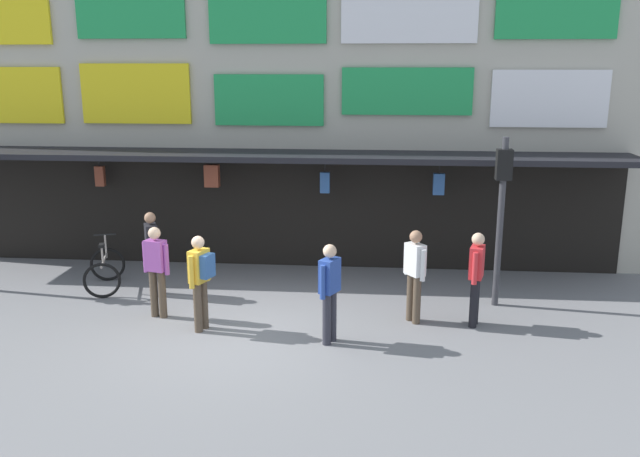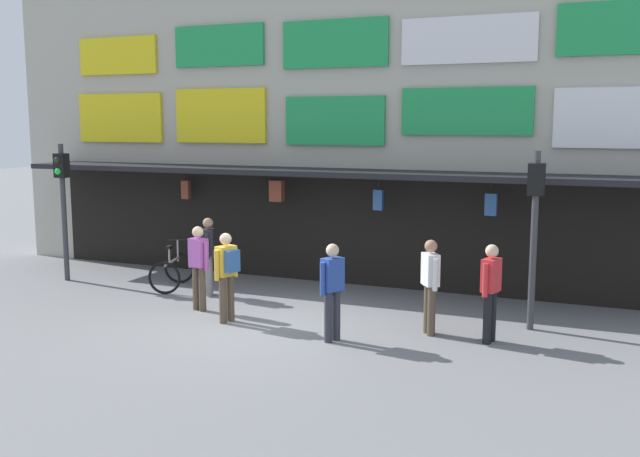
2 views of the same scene
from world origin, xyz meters
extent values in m
plane|color=slate|center=(0.00, 0.00, 0.00)|extent=(80.00, 80.00, 0.00)
cube|color=#B2AD9E|center=(0.00, 4.60, 4.00)|extent=(18.00, 1.20, 8.00)
cube|color=black|center=(0.00, 3.30, 2.60)|extent=(15.30, 1.40, 0.12)
cube|color=green|center=(-2.95, 3.95, 5.48)|extent=(2.38, 0.08, 0.96)
cube|color=green|center=(0.00, 3.95, 5.41)|extent=(2.49, 0.08, 1.05)
cube|color=white|center=(2.95, 3.95, 5.37)|extent=(2.80, 0.08, 0.96)
cube|color=green|center=(5.90, 3.95, 5.47)|extent=(2.43, 0.08, 1.01)
cube|color=yellow|center=(-5.90, 3.95, 3.80)|extent=(2.53, 0.08, 1.23)
cube|color=yellow|center=(-2.95, 3.95, 3.84)|extent=(2.44, 0.08, 1.29)
cube|color=green|center=(0.00, 3.95, 3.72)|extent=(2.37, 0.08, 1.09)
cube|color=green|center=(2.95, 3.95, 3.91)|extent=(2.75, 0.08, 0.98)
cube|color=white|center=(5.90, 3.95, 3.77)|extent=(2.40, 0.08, 1.18)
cylinder|color=black|center=(-3.78, 3.65, 2.41)|extent=(0.02, 0.02, 0.26)
cube|color=brown|center=(-3.78, 3.65, 2.05)|extent=(0.20, 0.12, 0.45)
cylinder|color=black|center=(-1.17, 3.37, 2.46)|extent=(0.02, 0.02, 0.16)
cube|color=brown|center=(-1.17, 3.37, 2.15)|extent=(0.31, 0.18, 0.48)
cylinder|color=black|center=(1.27, 3.30, 2.40)|extent=(0.02, 0.02, 0.27)
cube|color=#2D5693|center=(1.27, 3.30, 2.05)|extent=(0.20, 0.12, 0.44)
cylinder|color=black|center=(3.64, 3.30, 2.41)|extent=(0.02, 0.02, 0.26)
cube|color=#2D5693|center=(3.64, 3.30, 2.05)|extent=(0.23, 0.14, 0.44)
cube|color=black|center=(0.00, 3.98, 1.25)|extent=(15.30, 0.04, 2.50)
cylinder|color=#38383D|center=(4.66, 1.77, 1.60)|extent=(0.12, 0.12, 3.20)
cube|color=black|center=(4.66, 1.77, 2.70)|extent=(0.28, 0.24, 0.56)
sphere|color=red|center=(4.66, 1.90, 2.83)|extent=(0.15, 0.15, 0.15)
sphere|color=black|center=(4.66, 1.90, 2.57)|extent=(0.15, 0.15, 0.15)
torus|color=black|center=(-3.28, 2.52, 0.36)|extent=(0.71, 0.27, 0.72)
torus|color=black|center=(-2.96, 1.47, 0.36)|extent=(0.71, 0.27, 0.72)
cylinder|color=#A3998E|center=(-3.12, 2.00, 0.61)|extent=(0.34, 0.96, 0.05)
cylinder|color=#A3998E|center=(-3.07, 1.84, 0.78)|extent=(0.04, 0.04, 0.35)
cube|color=black|center=(-3.07, 1.84, 0.97)|extent=(0.15, 0.22, 0.06)
cylinder|color=#A3998E|center=(-3.25, 2.45, 0.78)|extent=(0.04, 0.04, 0.50)
cylinder|color=black|center=(-3.25, 2.45, 1.03)|extent=(0.43, 0.16, 0.04)
cylinder|color=black|center=(4.08, 0.62, 0.44)|extent=(0.14, 0.14, 0.88)
cylinder|color=black|center=(4.13, 0.79, 0.44)|extent=(0.14, 0.14, 0.88)
cube|color=red|center=(4.11, 0.70, 1.16)|extent=(0.31, 0.41, 0.56)
sphere|color=beige|center=(4.11, 0.70, 1.57)|extent=(0.22, 0.22, 0.22)
cylinder|color=red|center=(4.05, 0.49, 1.11)|extent=(0.09, 0.09, 0.56)
cylinder|color=red|center=(4.17, 0.91, 1.11)|extent=(0.09, 0.09, 0.56)
cylinder|color=brown|center=(-1.62, 0.63, 0.44)|extent=(0.14, 0.14, 0.88)
cylinder|color=brown|center=(-1.45, 0.59, 0.44)|extent=(0.14, 0.14, 0.88)
cube|color=#9E4CA8|center=(-1.54, 0.61, 1.16)|extent=(0.41, 0.31, 0.56)
sphere|color=beige|center=(-1.54, 0.61, 1.57)|extent=(0.22, 0.22, 0.22)
cylinder|color=#9E4CA8|center=(-1.75, 0.67, 1.11)|extent=(0.09, 0.09, 0.56)
cylinder|color=#9E4CA8|center=(-1.33, 0.55, 1.11)|extent=(0.09, 0.09, 0.56)
cylinder|color=brown|center=(3.00, 0.85, 0.44)|extent=(0.14, 0.14, 0.88)
cylinder|color=brown|center=(3.11, 0.70, 0.44)|extent=(0.14, 0.14, 0.88)
cube|color=white|center=(3.06, 0.78, 1.16)|extent=(0.39, 0.42, 0.56)
sphere|color=#A87A5B|center=(3.06, 0.78, 1.57)|extent=(0.22, 0.22, 0.22)
cylinder|color=white|center=(2.93, 0.96, 1.11)|extent=(0.09, 0.09, 0.56)
cylinder|color=white|center=(3.18, 0.60, 1.11)|extent=(0.09, 0.09, 0.56)
cylinder|color=gray|center=(-1.98, 1.69, 0.44)|extent=(0.14, 0.14, 0.88)
cylinder|color=gray|center=(-2.06, 1.85, 0.44)|extent=(0.14, 0.14, 0.88)
cube|color=#232328|center=(-2.02, 1.77, 1.16)|extent=(0.35, 0.42, 0.56)
sphere|color=#A87A5B|center=(-2.02, 1.77, 1.57)|extent=(0.22, 0.22, 0.22)
cylinder|color=#232328|center=(-1.92, 1.58, 1.11)|extent=(0.09, 0.09, 0.56)
cylinder|color=#232328|center=(-2.12, 1.97, 1.11)|extent=(0.09, 0.09, 0.56)
cylinder|color=brown|center=(-0.64, -0.01, 0.44)|extent=(0.14, 0.14, 0.88)
cylinder|color=brown|center=(-0.57, 0.16, 0.44)|extent=(0.14, 0.14, 0.88)
cube|color=gold|center=(-0.61, 0.08, 1.16)|extent=(0.33, 0.41, 0.56)
sphere|color=beige|center=(-0.61, 0.08, 1.57)|extent=(0.22, 0.22, 0.22)
cylinder|color=gold|center=(-0.68, -0.13, 1.11)|extent=(0.09, 0.09, 0.56)
cylinder|color=gold|center=(-0.53, 0.28, 1.11)|extent=(0.09, 0.09, 0.56)
cube|color=#2D5693|center=(-0.46, 0.02, 1.18)|extent=(0.25, 0.32, 0.40)
cylinder|color=#2D2D38|center=(1.60, -0.34, 0.44)|extent=(0.14, 0.14, 0.88)
cylinder|color=#2D2D38|center=(1.68, -0.18, 0.44)|extent=(0.14, 0.14, 0.88)
cube|color=#28479E|center=(1.64, -0.26, 1.16)|extent=(0.36, 0.42, 0.56)
sphere|color=beige|center=(1.64, -0.26, 1.57)|extent=(0.22, 0.22, 0.22)
cylinder|color=#28479E|center=(1.54, -0.45, 1.11)|extent=(0.09, 0.09, 0.56)
cylinder|color=#28479E|center=(1.73, -0.06, 1.11)|extent=(0.09, 0.09, 0.56)
camera|label=1|loc=(2.37, -10.31, 4.46)|focal=36.87mm
camera|label=2|loc=(5.99, -11.21, 3.68)|focal=40.29mm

